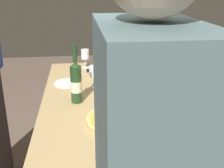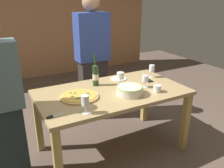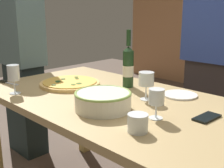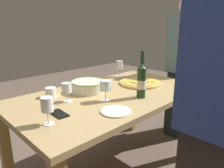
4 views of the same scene
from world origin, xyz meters
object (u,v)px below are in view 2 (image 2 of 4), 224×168
serving_bowl (130,90)px  wine_glass_far_left (152,69)px  dining_table (112,98)px  cell_phone (148,80)px  wine_glass_by_bottle (120,76)px  person_guest_left (0,106)px  cup_amber (157,89)px  pizza (79,96)px  wine_glass_far_right (145,79)px  person_host (93,58)px  side_plate (119,79)px  wine_glass_near_pizza (85,101)px  wine_bottle (96,74)px

serving_bowl → wine_glass_far_left: size_ratio=1.75×
dining_table → serving_bowl: 0.25m
cell_phone → serving_bowl: bearing=33.1°
wine_glass_by_bottle → person_guest_left: (-1.26, -0.05, -0.06)m
serving_bowl → cup_amber: 0.31m
dining_table → cup_amber: bearing=-32.5°
pizza → cup_amber: cup_amber is taller
serving_bowl → wine_glass_far_left: (0.54, 0.33, 0.06)m
wine_glass_far_right → person_host: 1.00m
wine_glass_by_bottle → side_plate: wine_glass_by_bottle is taller
wine_glass_near_pizza → cup_amber: size_ratio=2.02×
dining_table → wine_glass_far_left: 0.70m
cup_amber → cell_phone: bearing=69.1°
pizza → wine_glass_by_bottle: wine_glass_by_bottle is taller
serving_bowl → wine_glass_by_bottle: size_ratio=1.83×
wine_glass_by_bottle → wine_glass_far_left: size_ratio=0.96×
wine_glass_near_pizza → wine_glass_by_bottle: bearing=36.2°
serving_bowl → person_host: person_host is taller
wine_glass_far_right → dining_table: bearing=166.6°
wine_glass_near_pizza → cup_amber: wine_glass_near_pizza is taller
wine_glass_near_pizza → wine_glass_far_left: size_ratio=1.06×
serving_bowl → wine_bottle: 0.46m
person_guest_left → cell_phone: bearing=3.4°
serving_bowl → cell_phone: size_ratio=1.96×
wine_glass_near_pizza → wine_bottle: bearing=57.8°
wine_glass_far_right → side_plate: 0.41m
dining_table → wine_glass_far_left: bearing=13.3°
serving_bowl → person_host: 1.07m
cell_phone → dining_table: bearing=10.6°
cup_amber → person_host: 1.18m
wine_bottle → person_guest_left: 1.03m
wine_glass_near_pizza → serving_bowl: bearing=17.4°
wine_glass_by_bottle → wine_glass_far_left: 0.49m
dining_table → cup_amber: 0.50m
serving_bowl → wine_bottle: bearing=116.2°
pizza → wine_glass_near_pizza: size_ratio=2.26×
cell_phone → wine_glass_near_pizza: bearing=25.9°
pizza → wine_glass_far_right: size_ratio=2.76×
wine_glass_near_pizza → cell_phone: 1.08m
wine_glass_by_bottle → side_plate: size_ratio=0.78×
wine_glass_near_pizza → person_guest_left: bearing=148.4°
wine_glass_by_bottle → cell_phone: (0.37, -0.02, -0.11)m
pizza → dining_table: bearing=1.2°
wine_glass_near_pizza → wine_glass_by_bottle: (0.62, 0.45, -0.01)m
wine_glass_by_bottle → serving_bowl: bearing=-100.4°
wine_glass_by_bottle → person_host: size_ratio=0.09×
serving_bowl → wine_glass_far_right: (0.26, 0.09, 0.05)m
wine_glass_near_pizza → wine_glass_far_right: wine_glass_near_pizza is taller
cup_amber → cell_phone: size_ratio=0.59×
pizza → person_guest_left: (-0.72, 0.05, 0.04)m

